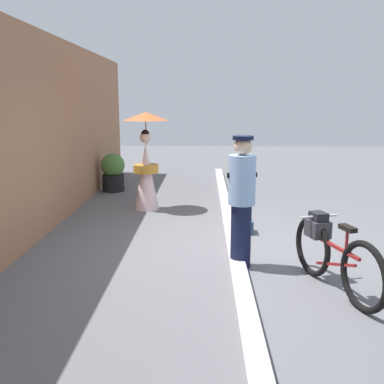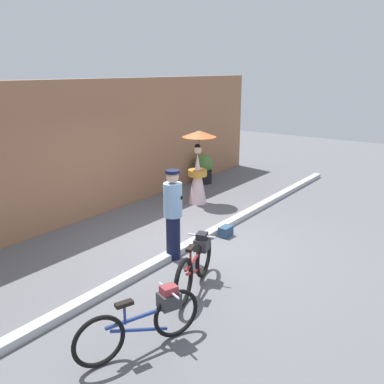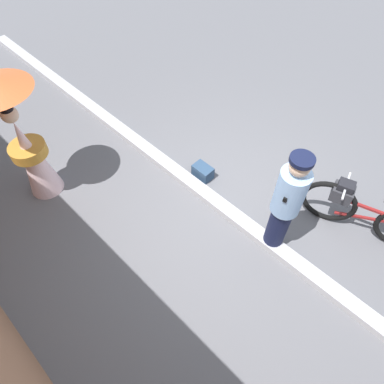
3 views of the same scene
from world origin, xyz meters
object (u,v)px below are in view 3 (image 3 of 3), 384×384
at_px(person_officer, 286,205).
at_px(person_with_parasol, 23,140).
at_px(bicycle_near_officer, 362,211).
at_px(backpack_on_pavement, 203,171).

bearing_deg(person_officer, person_with_parasol, 27.82).
bearing_deg(person_officer, bicycle_near_officer, -123.87).
bearing_deg(person_with_parasol, person_officer, -152.18).
distance_m(bicycle_near_officer, person_with_parasol, 4.56).
bearing_deg(person_with_parasol, bicycle_near_officer, -145.10).
xyz_separation_m(person_officer, backpack_on_pavement, (1.49, -0.22, -0.79)).
relative_size(person_officer, person_with_parasol, 0.89).
bearing_deg(backpack_on_pavement, person_officer, 171.50).
xyz_separation_m(bicycle_near_officer, person_officer, (0.65, 0.98, 0.48)).
distance_m(bicycle_near_officer, backpack_on_pavement, 2.30).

